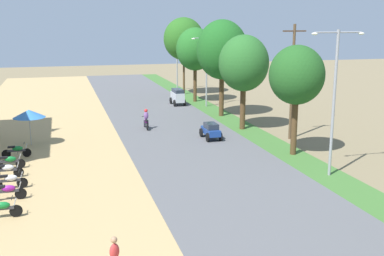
{
  "coord_description": "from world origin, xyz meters",
  "views": [
    {
      "loc": [
        -8.47,
        -7.61,
        8.45
      ],
      "look_at": [
        -0.27,
        21.74,
        1.63
      ],
      "focal_mm": 44.0,
      "sensor_mm": 36.0,
      "label": 1
    }
  ],
  "objects_px": {
    "vendor_umbrella": "(29,114)",
    "streetlamp_near": "(334,94)",
    "parked_motorbike_second": "(1,208)",
    "parked_motorbike_fourth": "(10,180)",
    "median_tree_sixth": "(184,39)",
    "median_tree_fourth": "(222,50)",
    "parked_motorbike_third": "(7,191)",
    "parked_motorbike_seventh": "(17,150)",
    "median_tree_third": "(244,64)",
    "median_tree_second": "(297,76)",
    "streetlamp_far": "(177,56)",
    "motorbike_ahead_third": "(146,119)",
    "car_van_silver": "(178,96)",
    "utility_pole_near": "(292,80)",
    "car_sedan_blue": "(211,130)",
    "median_tree_fifth": "(195,49)",
    "parked_motorbike_sixth": "(10,161)",
    "streetlamp_mid": "(207,66)",
    "parked_motorbike_fifth": "(7,169)"
  },
  "relations": [
    {
      "from": "vendor_umbrella",
      "to": "streetlamp_near",
      "type": "height_order",
      "value": "streetlamp_near"
    },
    {
      "from": "parked_motorbike_second",
      "to": "parked_motorbike_fourth",
      "type": "relative_size",
      "value": 1.0
    },
    {
      "from": "median_tree_sixth",
      "to": "streetlamp_near",
      "type": "relative_size",
      "value": 1.12
    },
    {
      "from": "median_tree_fourth",
      "to": "parked_motorbike_third",
      "type": "bearing_deg",
      "value": -134.26
    },
    {
      "from": "parked_motorbike_seventh",
      "to": "median_tree_third",
      "type": "xyz_separation_m",
      "value": [
        16.9,
        3.91,
        4.77
      ]
    },
    {
      "from": "vendor_umbrella",
      "to": "median_tree_third",
      "type": "relative_size",
      "value": 0.34
    },
    {
      "from": "median_tree_sixth",
      "to": "streetlamp_near",
      "type": "xyz_separation_m",
      "value": [
        0.07,
        -32.16,
        -1.92
      ]
    },
    {
      "from": "median_tree_second",
      "to": "streetlamp_far",
      "type": "bearing_deg",
      "value": 90.12
    },
    {
      "from": "median_tree_third",
      "to": "vendor_umbrella",
      "type": "bearing_deg",
      "value": -177.07
    },
    {
      "from": "parked_motorbike_third",
      "to": "motorbike_ahead_third",
      "type": "distance_m",
      "value": 16.47
    },
    {
      "from": "vendor_umbrella",
      "to": "car_van_silver",
      "type": "xyz_separation_m",
      "value": [
        13.88,
        13.24,
        -1.28
      ]
    },
    {
      "from": "parked_motorbike_fourth",
      "to": "median_tree_sixth",
      "type": "bearing_deg",
      "value": 60.18
    },
    {
      "from": "parked_motorbike_fourth",
      "to": "vendor_umbrella",
      "type": "relative_size",
      "value": 0.71
    },
    {
      "from": "car_van_silver",
      "to": "streetlamp_far",
      "type": "bearing_deg",
      "value": 76.33
    },
    {
      "from": "median_tree_third",
      "to": "utility_pole_near",
      "type": "distance_m",
      "value": 4.56
    },
    {
      "from": "parked_motorbike_fourth",
      "to": "car_van_silver",
      "type": "xyz_separation_m",
      "value": [
        14.44,
        22.39,
        0.47
      ]
    },
    {
      "from": "car_sedan_blue",
      "to": "median_tree_fifth",
      "type": "bearing_deg",
      "value": 77.92
    },
    {
      "from": "parked_motorbike_sixth",
      "to": "parked_motorbike_fourth",
      "type": "bearing_deg",
      "value": -84.54
    },
    {
      "from": "parked_motorbike_fourth",
      "to": "median_tree_third",
      "type": "xyz_separation_m",
      "value": [
        16.76,
        9.98,
        4.77
      ]
    },
    {
      "from": "streetlamp_near",
      "to": "motorbike_ahead_third",
      "type": "distance_m",
      "value": 16.86
    },
    {
      "from": "median_tree_sixth",
      "to": "median_tree_third",
      "type": "bearing_deg",
      "value": -90.83
    },
    {
      "from": "median_tree_sixth",
      "to": "streetlamp_near",
      "type": "bearing_deg",
      "value": -89.88
    },
    {
      "from": "parked_motorbike_third",
      "to": "median_tree_fourth",
      "type": "bearing_deg",
      "value": 45.74
    },
    {
      "from": "streetlamp_mid",
      "to": "motorbike_ahead_third",
      "type": "relative_size",
      "value": 3.93
    },
    {
      "from": "parked_motorbike_seventh",
      "to": "car_sedan_blue",
      "type": "height_order",
      "value": "car_sedan_blue"
    },
    {
      "from": "streetlamp_mid",
      "to": "median_tree_sixth",
      "type": "bearing_deg",
      "value": 90.45
    },
    {
      "from": "streetlamp_far",
      "to": "median_tree_sixth",
      "type": "bearing_deg",
      "value": -91.1
    },
    {
      "from": "median_tree_fifth",
      "to": "utility_pole_near",
      "type": "distance_m",
      "value": 18.19
    },
    {
      "from": "parked_motorbike_sixth",
      "to": "parked_motorbike_seventh",
      "type": "bearing_deg",
      "value": 84.97
    },
    {
      "from": "median_tree_fourth",
      "to": "car_sedan_blue",
      "type": "height_order",
      "value": "median_tree_fourth"
    },
    {
      "from": "parked_motorbike_sixth",
      "to": "median_tree_fourth",
      "type": "relative_size",
      "value": 0.21
    },
    {
      "from": "median_tree_third",
      "to": "median_tree_sixth",
      "type": "xyz_separation_m",
      "value": [
        0.28,
        19.77,
        1.28
      ]
    },
    {
      "from": "parked_motorbike_fourth",
      "to": "median_tree_third",
      "type": "relative_size",
      "value": 0.24
    },
    {
      "from": "median_tree_sixth",
      "to": "motorbike_ahead_third",
      "type": "height_order",
      "value": "median_tree_sixth"
    },
    {
      "from": "car_van_silver",
      "to": "motorbike_ahead_third",
      "type": "xyz_separation_m",
      "value": [
        -5.2,
        -10.39,
        -0.17
      ]
    },
    {
      "from": "car_van_silver",
      "to": "parked_motorbike_second",
      "type": "bearing_deg",
      "value": -118.8
    },
    {
      "from": "parked_motorbike_third",
      "to": "car_van_silver",
      "type": "relative_size",
      "value": 0.75
    },
    {
      "from": "parked_motorbike_second",
      "to": "car_sedan_blue",
      "type": "bearing_deg",
      "value": 40.39
    },
    {
      "from": "median_tree_third",
      "to": "median_tree_sixth",
      "type": "distance_m",
      "value": 19.82
    },
    {
      "from": "parked_motorbike_fifth",
      "to": "median_tree_second",
      "type": "bearing_deg",
      "value": 0.44
    },
    {
      "from": "parked_motorbike_fifth",
      "to": "streetlamp_near",
      "type": "height_order",
      "value": "streetlamp_near"
    },
    {
      "from": "streetlamp_near",
      "to": "streetlamp_far",
      "type": "bearing_deg",
      "value": 90.0
    },
    {
      "from": "parked_motorbike_third",
      "to": "median_tree_sixth",
      "type": "distance_m",
      "value": 36.23
    },
    {
      "from": "parked_motorbike_third",
      "to": "car_van_silver",
      "type": "bearing_deg",
      "value": 59.07
    },
    {
      "from": "vendor_umbrella",
      "to": "streetlamp_mid",
      "type": "bearing_deg",
      "value": 35.39
    },
    {
      "from": "parked_motorbike_third",
      "to": "motorbike_ahead_third",
      "type": "height_order",
      "value": "motorbike_ahead_third"
    },
    {
      "from": "vendor_umbrella",
      "to": "median_tree_second",
      "type": "bearing_deg",
      "value": -23.11
    },
    {
      "from": "parked_motorbike_seventh",
      "to": "streetlamp_near",
      "type": "xyz_separation_m",
      "value": [
        17.25,
        -8.48,
        4.14
      ]
    },
    {
      "from": "car_sedan_blue",
      "to": "median_tree_second",
      "type": "bearing_deg",
      "value": -53.66
    },
    {
      "from": "parked_motorbike_fifth",
      "to": "median_tree_third",
      "type": "relative_size",
      "value": 0.24
    }
  ]
}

